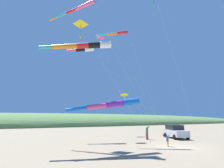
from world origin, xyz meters
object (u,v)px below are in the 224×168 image
parked_car (175,131)px  kite_delta_long_streamer_left (81,25)px  kite_windsock_green_low_center (117,34)px  cooler_box (165,135)px  kite_windsock_yellow_midlevel (86,46)px  person_adult_flyer (147,132)px  kite_windsock_long_streamer_right (85,49)px  person_child_green_jacket (167,140)px  kite_delta_black_fish_shape (100,38)px  kite_windsock_striped_overhead (77,9)px  kite_delta_rainbow_low_near (124,95)px  kite_windsock_orange_high_right (116,104)px

parked_car → kite_delta_long_streamer_left: 20.07m
kite_windsock_green_low_center → parked_car: bearing=-99.0°
cooler_box → kite_windsock_yellow_midlevel: size_ratio=0.04×
person_adult_flyer → kite_windsock_yellow_midlevel: 13.86m
kite_windsock_long_streamer_right → cooler_box: bearing=-108.7°
person_child_green_jacket → kite_delta_black_fish_shape: bearing=13.8°
person_child_green_jacket → kite_windsock_striped_overhead: kite_windsock_striped_overhead is taller
kite_delta_long_streamer_left → kite_delta_black_fish_shape: size_ratio=0.96×
kite_delta_rainbow_low_near → kite_delta_long_streamer_left: bearing=115.7°
parked_car → kite_windsock_green_low_center: kite_windsock_green_low_center is taller
kite_delta_rainbow_low_near → kite_windsock_striped_overhead: bearing=114.5°
kite_windsock_orange_high_right → kite_delta_rainbow_low_near: 14.59m
parked_car → kite_windsock_yellow_midlevel: 17.19m
kite_windsock_long_streamer_right → kite_delta_long_streamer_left: kite_delta_long_streamer_left is taller
kite_windsock_long_streamer_right → kite_windsock_orange_high_right: kite_windsock_long_streamer_right is taller
person_adult_flyer → kite_windsock_yellow_midlevel: kite_windsock_yellow_midlevel is taller
person_adult_flyer → kite_windsock_long_streamer_right: size_ratio=0.12×
kite_windsock_yellow_midlevel → kite_delta_black_fish_shape: (8.47, -5.10, 5.77)m
person_adult_flyer → kite_windsock_yellow_midlevel: (-2.55, 9.71, 9.56)m
cooler_box → kite_windsock_green_low_center: bearing=95.3°
kite_delta_long_streamer_left → kite_windsock_orange_high_right: kite_delta_long_streamer_left is taller
person_adult_flyer → kite_delta_black_fish_shape: bearing=37.9°
kite_windsock_long_streamer_right → kite_delta_black_fish_shape: 3.96m
kite_delta_black_fish_shape → kite_windsock_green_low_center: 5.55m
kite_windsock_long_streamer_right → kite_windsock_yellow_midlevel: kite_windsock_long_streamer_right is taller
person_child_green_jacket → kite_windsock_orange_high_right: 6.82m
person_child_green_jacket → kite_windsock_orange_high_right: bearing=88.8°
kite_windsock_yellow_midlevel → kite_delta_rainbow_low_near: 14.00m
kite_windsock_striped_overhead → kite_delta_rainbow_low_near: kite_windsock_striped_overhead is taller
cooler_box → kite_windsock_orange_high_right: 14.59m
parked_car → kite_delta_black_fish_shape: (6.69, 9.07, 15.34)m
cooler_box → kite_delta_black_fish_shape: kite_delta_black_fish_shape is taller
parked_car → kite_windsock_green_low_center: 16.35m
person_child_green_jacket → kite_delta_rainbow_low_near: size_ratio=0.14×
parked_car → kite_delta_rainbow_low_near: bearing=29.6°
cooler_box → kite_delta_long_streamer_left: size_ratio=0.04×
kite_windsock_striped_overhead → kite_delta_black_fish_shape: bearing=-51.4°
person_adult_flyer → kite_delta_long_streamer_left: 17.24m
kite_windsock_striped_overhead → kite_delta_black_fish_shape: kite_windsock_striped_overhead is taller
parked_car → kite_delta_black_fish_shape: bearing=53.6°
parked_car → kite_windsock_long_streamer_right: 18.43m
parked_car → kite_windsock_yellow_midlevel: size_ratio=0.28×
person_child_green_jacket → kite_delta_black_fish_shape: kite_delta_black_fish_shape is taller
kite_windsock_long_streamer_right → kite_delta_long_streamer_left: (-3.70, 1.77, 1.87)m
person_child_green_jacket → kite_windsock_green_low_center: (6.16, 2.44, 14.07)m
parked_car → kite_windsock_long_streamer_right: bearing=62.2°
person_adult_flyer → kite_windsock_green_low_center: (0.61, 4.22, 13.78)m
kite_windsock_yellow_midlevel → cooler_box: bearing=-74.4°
cooler_box → kite_delta_long_streamer_left: kite_delta_long_streamer_left is taller
parked_car → kite_windsock_long_streamer_right: kite_windsock_long_streamer_right is taller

